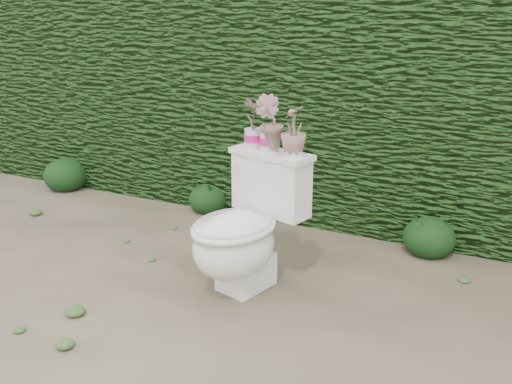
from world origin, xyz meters
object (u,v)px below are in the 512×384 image
at_px(potted_plant_right, 293,132).
at_px(potted_plant_center, 269,125).
at_px(potted_plant_left, 253,124).
at_px(toilet, 244,231).

bearing_deg(potted_plant_right, potted_plant_center, -112.33).
height_order(potted_plant_left, potted_plant_center, potted_plant_center).
distance_m(toilet, potted_plant_center, 0.62).
bearing_deg(potted_plant_left, toilet, 130.90).
xyz_separation_m(toilet, potted_plant_right, (0.21, 0.19, 0.55)).
distance_m(toilet, potted_plant_left, 0.63).
bearing_deg(toilet, potted_plant_left, 119.51).
xyz_separation_m(toilet, potted_plant_left, (-0.07, 0.27, 0.56)).
bearing_deg(potted_plant_left, potted_plant_center, -168.61).
height_order(potted_plant_center, potted_plant_right, potted_plant_center).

